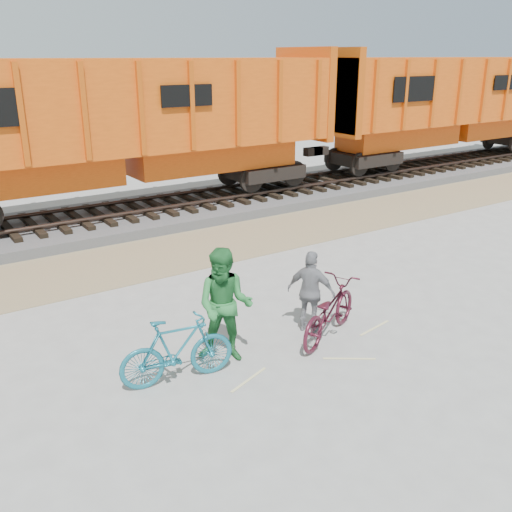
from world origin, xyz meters
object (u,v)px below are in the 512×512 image
Objects in this scene: bicycle_teal at (177,350)px; bicycle_maroon at (329,311)px; hopper_car_right at (451,102)px; person_man at (225,306)px; person_woman at (311,292)px; hopper_car_center at (121,124)px.

bicycle_teal is 0.92× the size of bicycle_maroon.
person_man is at bearing -151.90° from hopper_car_right.
person_man is at bearing 54.29° from bicycle_maroon.
hopper_car_right is 20.24m from bicycle_teal.
person_man reaches higher than person_woman.
bicycle_maroon is (-14.90, -9.38, -2.48)m from hopper_car_right.
person_man is (1.00, 0.20, 0.43)m from bicycle_teal.
person_man is at bearing 58.61° from person_woman.
hopper_car_right is 19.22m from person_man.
hopper_car_right is (15.00, 0.00, 0.00)m from hopper_car_center.
bicycle_maroon is at bearing 161.85° from person_woman.
hopper_car_center is at bearing -8.07° from bicycle_teal.
hopper_car_center and hopper_car_right have the same top height.
hopper_car_center is 9.70m from bicycle_maroon.
hopper_car_center is at bearing -24.29° from bicycle_maroon.
person_man is at bearing -69.49° from bicycle_teal.
bicycle_maroon is 1.29× the size of person_woman.
hopper_car_right reaches higher than person_woman.
bicycle_maroon is 0.48m from person_woman.
hopper_car_center reaches higher than person_man.
hopper_car_right reaches higher than bicycle_teal.
bicycle_teal is at bearing -107.27° from hopper_car_center.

